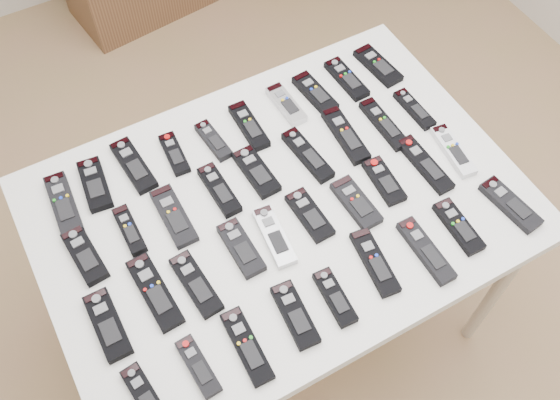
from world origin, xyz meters
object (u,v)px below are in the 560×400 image
remote_19 (108,325)px  remote_8 (347,79)px  remote_32 (295,315)px  remote_29 (146,397)px  remote_31 (247,346)px  remote_25 (356,203)px  remote_30 (198,366)px  remote_17 (384,124)px  remote_35 (426,251)px  remote_28 (453,151)px  remote_24 (310,215)px  remote_27 (425,164)px  remote_15 (308,155)px  remote_1 (95,184)px  remote_34 (375,262)px  remote_20 (155,292)px  table (280,216)px  remote_23 (274,236)px  remote_33 (335,297)px  remote_2 (134,165)px  remote_6 (286,104)px  remote_13 (219,190)px  remote_21 (196,284)px  remote_3 (174,154)px  remote_10 (85,255)px  remote_5 (249,126)px  remote_22 (241,248)px  remote_12 (174,216)px  remote_37 (510,205)px  remote_36 (459,227)px  remote_16 (345,135)px  remote_9 (378,66)px  remote_11 (130,230)px  remote_26 (384,181)px  remote_4 (213,141)px  remote_7 (315,93)px

remote_19 → remote_8: bearing=23.6°
remote_19 → remote_32: remote_19 is taller
remote_29 → remote_31: 0.24m
remote_25 → remote_30: (-0.54, -0.19, -0.00)m
remote_17 → remote_35: 0.41m
remote_28 → remote_24: bearing=-174.5°
remote_27 → remote_15: bearing=144.3°
remote_1 → remote_34: size_ratio=0.88×
remote_20 → remote_31: 0.26m
table → remote_20: bearing=-168.6°
remote_23 → remote_35: size_ratio=0.92×
remote_25 → remote_33: bearing=-135.3°
remote_8 → remote_17: bearing=-92.8°
remote_2 → remote_6: 0.47m
remote_13 → remote_28: 0.65m
remote_21 → remote_33: bearing=-39.4°
remote_3 → remote_10: 0.37m
remote_5 → remote_22: (-0.20, -0.34, 0.00)m
remote_5 → remote_35: size_ratio=0.90×
remote_12 → remote_37: remote_37 is taller
remote_17 → remote_36: size_ratio=1.18×
remote_21 → remote_23: bearing=1.8°
remote_10 → remote_13: (0.38, 0.01, 0.00)m
remote_16 → remote_9: bearing=41.9°
remote_11 → remote_15: 0.51m
remote_1 → remote_31: 0.61m
remote_5 → remote_34: 0.54m
remote_30 → remote_35: size_ratio=0.77×
table → remote_3: size_ratio=8.74×
table → remote_21: remote_21 is taller
remote_10 → remote_35: same height
remote_5 → remote_26: (0.23, -0.34, -0.00)m
remote_35 → remote_24: bearing=131.3°
remote_9 → remote_37: size_ratio=0.97×
remote_5 → remote_25: remote_5 is taller
remote_34 → remote_4: bearing=115.8°
remote_31 → remote_9: bearing=39.5°
remote_8 → remote_17: size_ratio=0.89×
remote_11 → remote_34: 0.62m
remote_37 → remote_15: bearing=127.1°
remote_4 → remote_2: bearing=167.7°
remote_13 → remote_29: 0.56m
remote_9 → remote_15: remote_15 is taller
remote_13 → remote_29: (-0.38, -0.41, -0.00)m
remote_1 → remote_20: size_ratio=0.79×
remote_12 → remote_28: (0.76, -0.18, 0.00)m
remote_30 → remote_37: remote_37 is taller
remote_12 → remote_25: (0.43, -0.19, 0.00)m
remote_27 → remote_33: size_ratio=1.34×
remote_7 → remote_30: 0.86m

